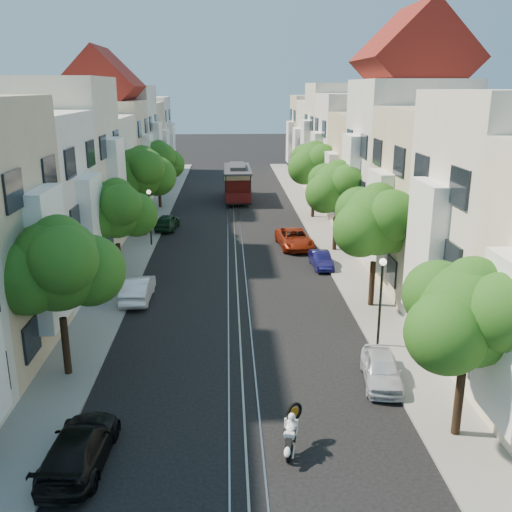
{
  "coord_description": "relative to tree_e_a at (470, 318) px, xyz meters",
  "views": [
    {
      "loc": [
        -0.46,
        -19.65,
        11.52
      ],
      "look_at": [
        1.07,
        11.62,
        2.2
      ],
      "focal_mm": 40.0,
      "sensor_mm": 36.0,
      "label": 1
    }
  ],
  "objects": [
    {
      "name": "tree_e_a",
      "position": [
        0.0,
        0.0,
        0.0
      ],
      "size": [
        4.72,
        3.87,
        6.27
      ],
      "color": "black",
      "rests_on": "ground"
    },
    {
      "name": "parked_car_w_mid",
      "position": [
        -12.86,
        13.7,
        -3.71
      ],
      "size": [
        1.49,
        4.18,
        1.37
      ],
      "primitive_type": "imported",
      "rotation": [
        0.0,
        0.0,
        3.13
      ],
      "color": "white",
      "rests_on": "ground"
    },
    {
      "name": "lane_line",
      "position": [
        -7.26,
        31.02,
        -4.4
      ],
      "size": [
        0.08,
        80.0,
        0.01
      ],
      "primitive_type": "cube",
      "color": "tan",
      "rests_on": "ground"
    },
    {
      "name": "lamp_east",
      "position": [
        -0.96,
        7.02,
        -1.55
      ],
      "size": [
        0.32,
        0.32,
        4.16
      ],
      "color": "black",
      "rests_on": "ground"
    },
    {
      "name": "tree_e_c",
      "position": [
        0.0,
        23.0,
        0.2
      ],
      "size": [
        4.84,
        3.99,
        6.52
      ],
      "color": "black",
      "rests_on": "ground"
    },
    {
      "name": "tree_w_c",
      "position": [
        -14.4,
        28.0,
        0.67
      ],
      "size": [
        5.13,
        4.28,
        7.09
      ],
      "color": "black",
      "rests_on": "ground"
    },
    {
      "name": "parked_car_w_far",
      "position": [
        -12.86,
        30.16,
        -3.73
      ],
      "size": [
        2.07,
        4.09,
        1.33
      ],
      "primitive_type": "imported",
      "rotation": [
        0.0,
        0.0,
        3.01
      ],
      "color": "#13311D",
      "rests_on": "ground"
    },
    {
      "name": "tree_e_b",
      "position": [
        0.0,
        12.0,
        0.34
      ],
      "size": [
        4.93,
        4.08,
        6.68
      ],
      "color": "black",
      "rests_on": "ground"
    },
    {
      "name": "sidewalk_east",
      "position": [
        -0.01,
        31.02,
        -4.34
      ],
      "size": [
        2.5,
        80.0,
        0.12
      ],
      "primitive_type": "cube",
      "color": "gray",
      "rests_on": "ground"
    },
    {
      "name": "sidewalk_west",
      "position": [
        -14.51,
        31.02,
        -4.34
      ],
      "size": [
        2.5,
        80.0,
        0.12
      ],
      "primitive_type": "cube",
      "color": "gray",
      "rests_on": "ground"
    },
    {
      "name": "townhouses_east",
      "position": [
        4.61,
        30.94,
        0.79
      ],
      "size": [
        7.75,
        72.0,
        12.0
      ],
      "color": "beige",
      "rests_on": "ground"
    },
    {
      "name": "rail_slot",
      "position": [
        -7.26,
        31.02,
        -4.39
      ],
      "size": [
        0.06,
        80.0,
        0.02
      ],
      "primitive_type": "cube",
      "color": "gray",
      "rests_on": "ground"
    },
    {
      "name": "parked_car_e_far",
      "position": [
        -2.86,
        24.15,
        -3.71
      ],
      "size": [
        2.72,
        5.11,
        1.37
      ],
      "primitive_type": "imported",
      "rotation": [
        0.0,
        0.0,
        0.09
      ],
      "color": "maroon",
      "rests_on": "ground"
    },
    {
      "name": "parked_car_e_mid",
      "position": [
        -1.66,
        19.15,
        -3.86
      ],
      "size": [
        1.29,
        3.3,
        1.07
      ],
      "primitive_type": "imported",
      "rotation": [
        0.0,
        0.0,
        0.05
      ],
      "color": "#0C0C3C",
      "rests_on": "ground"
    },
    {
      "name": "tree_e_d",
      "position": [
        0.0,
        34.0,
        0.47
      ],
      "size": [
        5.01,
        4.16,
        6.85
      ],
      "color": "black",
      "rests_on": "ground"
    },
    {
      "name": "tree_w_b",
      "position": [
        -14.4,
        17.0,
        0.0
      ],
      "size": [
        4.72,
        3.87,
        6.27
      ],
      "color": "black",
      "rests_on": "ground"
    },
    {
      "name": "ground",
      "position": [
        -7.26,
        31.02,
        -4.4
      ],
      "size": [
        200.0,
        200.0,
        0.0
      ],
      "primitive_type": "plane",
      "color": "black",
      "rests_on": "ground"
    },
    {
      "name": "rail_left",
      "position": [
        -7.81,
        31.02,
        -4.39
      ],
      "size": [
        0.06,
        80.0,
        0.02
      ],
      "primitive_type": "cube",
      "color": "gray",
      "rests_on": "ground"
    },
    {
      "name": "sportbike_rider",
      "position": [
        -5.79,
        -0.61,
        -3.59
      ],
      "size": [
        0.78,
        1.68,
        1.52
      ],
      "rotation": [
        0.0,
        0.0,
        -0.25
      ],
      "color": "black",
      "rests_on": "ground"
    },
    {
      "name": "cable_car",
      "position": [
        -6.76,
        43.07,
        -2.38
      ],
      "size": [
        2.82,
        8.87,
        3.4
      ],
      "rotation": [
        0.0,
        0.0,
        0.01
      ],
      "color": "black",
      "rests_on": "ground"
    },
    {
      "name": "townhouses_west",
      "position": [
        -19.13,
        30.94,
        0.68
      ],
      "size": [
        7.75,
        72.0,
        11.76
      ],
      "color": "silver",
      "rests_on": "ground"
    },
    {
      "name": "tree_w_a",
      "position": [
        -14.4,
        5.0,
        0.34
      ],
      "size": [
        4.93,
        4.08,
        6.68
      ],
      "color": "black",
      "rests_on": "ground"
    },
    {
      "name": "parked_car_w_near",
      "position": [
        -12.52,
        -0.93,
        -3.75
      ],
      "size": [
        2.05,
        4.53,
        1.29
      ],
      "primitive_type": "imported",
      "rotation": [
        0.0,
        0.0,
        3.09
      ],
      "color": "black",
      "rests_on": "ground"
    },
    {
      "name": "lamp_west",
      "position": [
        -13.56,
        25.02,
        -1.55
      ],
      "size": [
        0.32,
        0.32,
        4.16
      ],
      "color": "black",
      "rests_on": "ground"
    },
    {
      "name": "rail_right",
      "position": [
        -6.71,
        31.02,
        -4.39
      ],
      "size": [
        0.06,
        80.0,
        0.02
      ],
      "primitive_type": "cube",
      "color": "gray",
      "rests_on": "ground"
    },
    {
      "name": "tree_w_d",
      "position": [
        -14.4,
        39.0,
        0.2
      ],
      "size": [
        4.84,
        3.99,
        6.52
      ],
      "color": "black",
      "rests_on": "ground"
    },
    {
      "name": "parked_car_e_near",
      "position": [
        -1.66,
        3.78,
        -3.78
      ],
      "size": [
        1.9,
        3.78,
        1.23
      ],
      "primitive_type": "imported",
      "rotation": [
        0.0,
        0.0,
        -0.13
      ],
      "color": "silver",
      "rests_on": "ground"
    }
  ]
}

